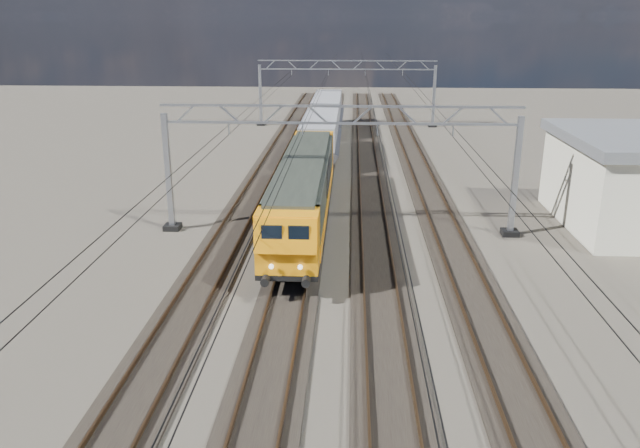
{
  "coord_description": "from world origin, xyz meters",
  "views": [
    {
      "loc": [
        0.63,
        -29.2,
        11.54
      ],
      "look_at": [
        -0.77,
        -1.79,
        2.4
      ],
      "focal_mm": 35.0,
      "sensor_mm": 36.0,
      "label": 1
    }
  ],
  "objects_px": {
    "catenary_gantry_far": "(347,90)",
    "locomotive": "(304,189)",
    "hopper_wagon_mid": "(327,110)",
    "hopper_wagon_lead": "(320,134)",
    "catenary_gantry_mid": "(340,164)"
  },
  "relations": [
    {
      "from": "catenary_gantry_mid",
      "to": "hopper_wagon_lead",
      "type": "xyz_separation_m",
      "value": [
        -2.0,
        18.4,
        -1.67
      ]
    },
    {
      "from": "catenary_gantry_far",
      "to": "catenary_gantry_mid",
      "type": "bearing_deg",
      "value": -90.0
    },
    {
      "from": "catenary_gantry_mid",
      "to": "hopper_wagon_mid",
      "type": "height_order",
      "value": "catenary_gantry_mid"
    },
    {
      "from": "catenary_gantry_far",
      "to": "locomotive",
      "type": "xyz_separation_m",
      "value": [
        -2.0,
        -35.3,
        -1.58
      ]
    },
    {
      "from": "hopper_wagon_mid",
      "to": "locomotive",
      "type": "bearing_deg",
      "value": -90.0
    },
    {
      "from": "catenary_gantry_mid",
      "to": "catenary_gantry_far",
      "type": "bearing_deg",
      "value": 90.0
    },
    {
      "from": "catenary_gantry_mid",
      "to": "catenary_gantry_far",
      "type": "height_order",
      "value": "same"
    },
    {
      "from": "catenary_gantry_far",
      "to": "locomotive",
      "type": "height_order",
      "value": "catenary_gantry_far"
    },
    {
      "from": "hopper_wagon_lead",
      "to": "hopper_wagon_mid",
      "type": "relative_size",
      "value": 1.0
    },
    {
      "from": "hopper_wagon_mid",
      "to": "hopper_wagon_lead",
      "type": "bearing_deg",
      "value": -90.0
    },
    {
      "from": "locomotive",
      "to": "hopper_wagon_mid",
      "type": "distance_m",
      "value": 31.9
    },
    {
      "from": "catenary_gantry_far",
      "to": "hopper_wagon_lead",
      "type": "xyz_separation_m",
      "value": [
        -2.0,
        -17.6,
        -1.67
      ]
    },
    {
      "from": "locomotive",
      "to": "hopper_wagon_lead",
      "type": "height_order",
      "value": "locomotive"
    },
    {
      "from": "catenary_gantry_mid",
      "to": "hopper_wagon_mid",
      "type": "distance_m",
      "value": 32.7
    },
    {
      "from": "locomotive",
      "to": "hopper_wagon_mid",
      "type": "xyz_separation_m",
      "value": [
        -0.0,
        31.9,
        -0.09
      ]
    }
  ]
}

